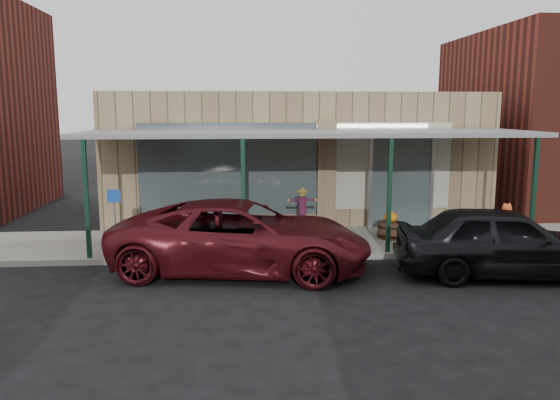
{
  "coord_description": "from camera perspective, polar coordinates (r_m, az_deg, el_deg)",
  "views": [
    {
      "loc": [
        -1.9,
        -10.88,
        3.66
      ],
      "look_at": [
        -0.87,
        2.6,
        1.43
      ],
      "focal_mm": 35.0,
      "sensor_mm": 36.0,
      "label": 1
    }
  ],
  "objects": [
    {
      "name": "barrel_pumpkin",
      "position": [
        15.42,
        11.44,
        -2.89
      ],
      "size": [
        0.73,
        0.73,
        0.8
      ],
      "rotation": [
        0.0,
        0.0,
        0.09
      ],
      "color": "#482A1C",
      "rests_on": "sidewalk"
    },
    {
      "name": "car_maroon",
      "position": [
        12.48,
        -4.02,
        -3.84
      ],
      "size": [
        6.19,
        3.54,
        1.63
      ],
      "primitive_type": "imported",
      "rotation": [
        0.0,
        0.0,
        1.42
      ],
      "color": "#4E0F16",
      "rests_on": "ground"
    },
    {
      "name": "handicap_sign",
      "position": [
        14.2,
        -16.91,
        -1.17
      ],
      "size": [
        0.32,
        0.07,
        1.57
      ],
      "rotation": [
        0.0,
        0.0,
        0.16
      ],
      "color": "gray",
      "rests_on": "sidewalk"
    },
    {
      "name": "ground",
      "position": [
        11.64,
        5.33,
        -9.0
      ],
      "size": [
        120.0,
        120.0,
        0.0
      ],
      "primitive_type": "plane",
      "color": "black",
      "rests_on": "ground"
    },
    {
      "name": "awning",
      "position": [
        14.58,
        3.15,
        6.81
      ],
      "size": [
        12.0,
        3.0,
        3.04
      ],
      "color": "slate",
      "rests_on": "ground"
    },
    {
      "name": "parked_sedan",
      "position": [
        13.03,
        22.33,
        -4.03
      ],
      "size": [
        4.89,
        2.52,
        1.59
      ],
      "rotation": [
        0.0,
        0.0,
        1.43
      ],
      "color": "black",
      "rests_on": "ground"
    },
    {
      "name": "storefront",
      "position": [
        19.2,
        1.33,
        4.69
      ],
      "size": [
        12.0,
        6.25,
        4.2
      ],
      "color": "#98815D",
      "rests_on": "ground"
    },
    {
      "name": "barrel_scarecrow",
      "position": [
        15.25,
        2.33,
        -2.11
      ],
      "size": [
        0.85,
        0.61,
        1.4
      ],
      "rotation": [
        0.0,
        0.0,
        -0.13
      ],
      "color": "#482A1C",
      "rests_on": "sidewalk"
    },
    {
      "name": "block_buildings_near",
      "position": [
        20.46,
        6.74,
        9.61
      ],
      "size": [
        61.0,
        8.0,
        8.0
      ],
      "color": "maroon",
      "rests_on": "ground"
    },
    {
      "name": "sidewalk",
      "position": [
        15.04,
        3.03,
        -4.43
      ],
      "size": [
        40.0,
        3.2,
        0.15
      ],
      "primitive_type": "cube",
      "color": "gray",
      "rests_on": "ground"
    }
  ]
}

